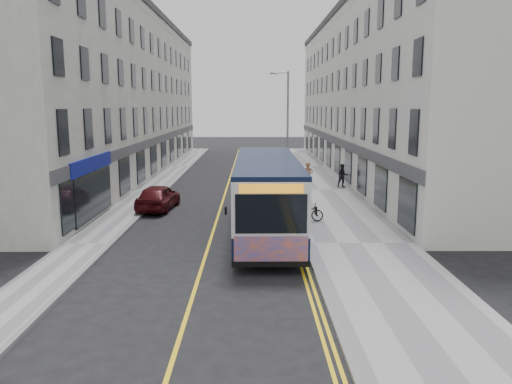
{
  "coord_description": "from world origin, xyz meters",
  "views": [
    {
      "loc": [
        1.83,
        -21.01,
        5.7
      ],
      "look_at": [
        1.97,
        2.5,
        1.6
      ],
      "focal_mm": 35.0,
      "sensor_mm": 36.0,
      "label": 1
    }
  ],
  "objects_px": {
    "bicycle": "(306,212)",
    "pedestrian_far": "(343,176)",
    "car_white": "(253,161)",
    "car_maroon": "(158,197)",
    "city_bus": "(266,193)",
    "pedestrian_near": "(308,176)",
    "streetlamp": "(286,124)"
  },
  "relations": [
    {
      "from": "city_bus",
      "to": "pedestrian_far",
      "type": "height_order",
      "value": "city_bus"
    },
    {
      "from": "city_bus",
      "to": "car_maroon",
      "type": "height_order",
      "value": "city_bus"
    },
    {
      "from": "pedestrian_near",
      "to": "pedestrian_far",
      "type": "height_order",
      "value": "pedestrian_near"
    },
    {
      "from": "city_bus",
      "to": "car_maroon",
      "type": "distance_m",
      "value": 7.87
    },
    {
      "from": "city_bus",
      "to": "car_maroon",
      "type": "relative_size",
      "value": 2.79
    },
    {
      "from": "pedestrian_near",
      "to": "car_white",
      "type": "relative_size",
      "value": 0.4
    },
    {
      "from": "streetlamp",
      "to": "pedestrian_far",
      "type": "xyz_separation_m",
      "value": [
        3.83,
        -1.12,
        -3.46
      ]
    },
    {
      "from": "bicycle",
      "to": "pedestrian_far",
      "type": "height_order",
      "value": "pedestrian_far"
    },
    {
      "from": "car_white",
      "to": "car_maroon",
      "type": "relative_size",
      "value": 1.07
    },
    {
      "from": "bicycle",
      "to": "pedestrian_far",
      "type": "bearing_deg",
      "value": -7.85
    },
    {
      "from": "bicycle",
      "to": "pedestrian_near",
      "type": "xyz_separation_m",
      "value": [
        1.12,
        9.29,
        0.46
      ]
    },
    {
      "from": "bicycle",
      "to": "car_white",
      "type": "relative_size",
      "value": 0.38
    },
    {
      "from": "streetlamp",
      "to": "car_maroon",
      "type": "relative_size",
      "value": 1.91
    },
    {
      "from": "city_bus",
      "to": "pedestrian_near",
      "type": "xyz_separation_m",
      "value": [
        3.09,
        11.17,
        -0.83
      ]
    },
    {
      "from": "pedestrian_near",
      "to": "pedestrian_far",
      "type": "bearing_deg",
      "value": 24.91
    },
    {
      "from": "pedestrian_far",
      "to": "streetlamp",
      "type": "bearing_deg",
      "value": 158.23
    },
    {
      "from": "bicycle",
      "to": "car_white",
      "type": "distance_m",
      "value": 21.36
    },
    {
      "from": "streetlamp",
      "to": "car_white",
      "type": "bearing_deg",
      "value": 103.37
    },
    {
      "from": "city_bus",
      "to": "car_white",
      "type": "bearing_deg",
      "value": 91.56
    },
    {
      "from": "bicycle",
      "to": "car_white",
      "type": "xyz_separation_m",
      "value": [
        -2.6,
        21.2,
        0.17
      ]
    },
    {
      "from": "streetlamp",
      "to": "pedestrian_near",
      "type": "height_order",
      "value": "streetlamp"
    },
    {
      "from": "bicycle",
      "to": "streetlamp",
      "type": "bearing_deg",
      "value": 12.93
    },
    {
      "from": "city_bus",
      "to": "pedestrian_near",
      "type": "relative_size",
      "value": 6.42
    },
    {
      "from": "city_bus",
      "to": "pedestrian_near",
      "type": "bearing_deg",
      "value": 74.54
    },
    {
      "from": "pedestrian_near",
      "to": "car_maroon",
      "type": "distance_m",
      "value": 10.76
    },
    {
      "from": "city_bus",
      "to": "bicycle",
      "type": "bearing_deg",
      "value": 43.63
    },
    {
      "from": "car_white",
      "to": "car_maroon",
      "type": "distance_m",
      "value": 18.66
    },
    {
      "from": "pedestrian_near",
      "to": "car_white",
      "type": "bearing_deg",
      "value": 114.11
    },
    {
      "from": "car_white",
      "to": "car_maroon",
      "type": "xyz_separation_m",
      "value": [
        -5.2,
        -17.92,
        -0.03
      ]
    },
    {
      "from": "pedestrian_near",
      "to": "city_bus",
      "type": "bearing_deg",
      "value": -98.7
    },
    {
      "from": "car_white",
      "to": "car_maroon",
      "type": "bearing_deg",
      "value": -108.76
    },
    {
      "from": "pedestrian_far",
      "to": "car_maroon",
      "type": "distance_m",
      "value": 13.29
    }
  ]
}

